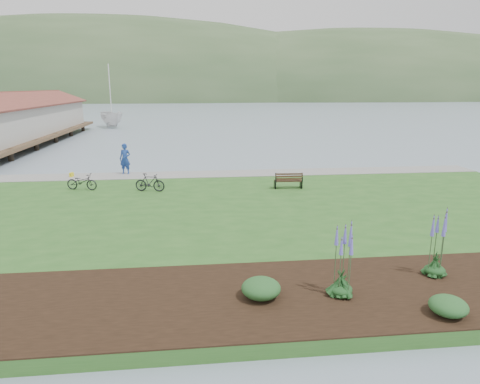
# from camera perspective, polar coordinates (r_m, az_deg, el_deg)

# --- Properties ---
(ground) EXTENTS (600.00, 600.00, 0.00)m
(ground) POSITION_cam_1_polar(r_m,az_deg,el_deg) (21.13, -1.35, -2.35)
(ground) COLOR gray
(ground) RESTS_ON ground
(lawn) EXTENTS (34.00, 20.00, 0.40)m
(lawn) POSITION_cam_1_polar(r_m,az_deg,el_deg) (19.16, -0.83, -3.44)
(lawn) COLOR #28581F
(lawn) RESTS_ON ground
(shoreline_path) EXTENTS (34.00, 2.20, 0.03)m
(shoreline_path) POSITION_cam_1_polar(r_m,az_deg,el_deg) (27.71, -2.59, 2.45)
(shoreline_path) COLOR gray
(shoreline_path) RESTS_ON lawn
(garden_bed) EXTENTS (24.00, 4.40, 0.04)m
(garden_bed) POSITION_cam_1_polar(r_m,az_deg,el_deg) (12.68, 16.70, -12.39)
(garden_bed) COLOR black
(garden_bed) RESTS_ON lawn
(far_hillside) EXTENTS (580.00, 80.00, 38.00)m
(far_hillside) POSITION_cam_1_polar(r_m,az_deg,el_deg) (191.54, 0.23, 12.14)
(far_hillside) COLOR #38542F
(far_hillside) RESTS_ON ground
(pier_pavilion) EXTENTS (8.00, 36.00, 5.40)m
(pier_pavilion) POSITION_cam_1_polar(r_m,az_deg,el_deg) (51.21, -27.53, 8.70)
(pier_pavilion) COLOR #4C3826
(pier_pavilion) RESTS_ON ground
(park_bench) EXTENTS (1.54, 0.69, 0.94)m
(park_bench) POSITION_cam_1_polar(r_m,az_deg,el_deg) (23.78, 6.48, 1.56)
(park_bench) COLOR black
(park_bench) RESTS_ON lawn
(person) EXTENTS (0.98, 0.80, 2.33)m
(person) POSITION_cam_1_polar(r_m,az_deg,el_deg) (28.38, -15.10, 4.62)
(person) COLOR navy
(person) RESTS_ON lawn
(bicycle_a) EXTENTS (1.01, 1.82, 0.90)m
(bicycle_a) POSITION_cam_1_polar(r_m,az_deg,el_deg) (24.88, -20.35, 1.29)
(bicycle_a) COLOR black
(bicycle_a) RESTS_ON lawn
(bicycle_b) EXTENTS (0.85, 1.69, 0.98)m
(bicycle_b) POSITION_cam_1_polar(r_m,az_deg,el_deg) (23.49, -11.94, 1.25)
(bicycle_b) COLOR black
(bicycle_b) RESTS_ON lawn
(sailboat) EXTENTS (14.74, 14.83, 28.77)m
(sailboat) POSITION_cam_1_polar(r_m,az_deg,el_deg) (66.46, -16.62, 8.24)
(sailboat) COLOR silver
(sailboat) RESTS_ON ground
(pannier) EXTENTS (0.25, 0.31, 0.29)m
(pannier) POSITION_cam_1_polar(r_m,az_deg,el_deg) (28.69, -21.54, 2.14)
(pannier) COLOR yellow
(pannier) RESTS_ON lawn
(echium_0) EXTENTS (0.62, 0.62, 2.29)m
(echium_0) POSITION_cam_1_polar(r_m,az_deg,el_deg) (11.77, 13.50, -8.90)
(echium_0) COLOR #163C19
(echium_0) RESTS_ON garden_bed
(echium_1) EXTENTS (0.62, 0.62, 2.30)m
(echium_1) POSITION_cam_1_polar(r_m,az_deg,el_deg) (13.91, 24.84, -6.46)
(echium_1) COLOR #163C19
(echium_1) RESTS_ON garden_bed
(shrub_0) EXTENTS (1.06, 1.06, 0.53)m
(shrub_0) POSITION_cam_1_polar(r_m,az_deg,el_deg) (11.64, 2.82, -12.70)
(shrub_0) COLOR #1E4C21
(shrub_0) RESTS_ON garden_bed
(shrub_1) EXTENTS (0.93, 0.93, 0.47)m
(shrub_1) POSITION_cam_1_polar(r_m,az_deg,el_deg) (12.01, 26.03, -13.50)
(shrub_1) COLOR #1E4C21
(shrub_1) RESTS_ON garden_bed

